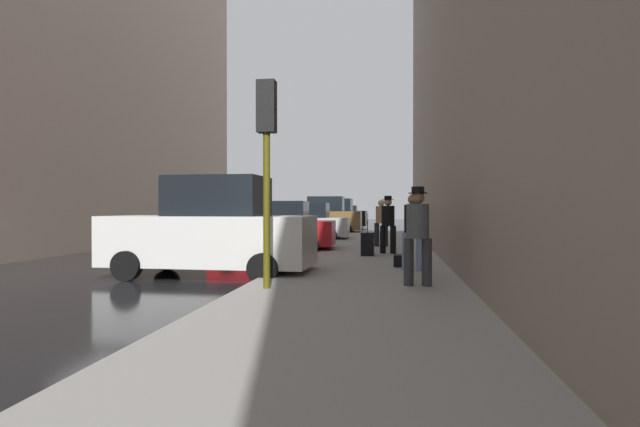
% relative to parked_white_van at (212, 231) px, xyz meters
% --- Properties ---
extents(ground_plane, '(120.00, 120.00, 0.00)m').
position_rel_parked_white_van_xyz_m(ground_plane, '(-2.65, 0.76, -1.03)').
color(ground_plane, black).
extents(sidewalk, '(4.00, 40.00, 0.15)m').
position_rel_parked_white_van_xyz_m(sidewalk, '(3.35, 0.76, -0.96)').
color(sidewalk, gray).
rests_on(sidewalk, ground_plane).
extents(parked_white_van, '(4.64, 2.14, 2.25)m').
position_rel_parked_white_van_xyz_m(parked_white_van, '(0.00, 0.00, 0.00)').
color(parked_white_van, silver).
rests_on(parked_white_van, ground_plane).
extents(parked_red_hatchback, '(4.27, 2.19, 1.79)m').
position_rel_parked_white_van_xyz_m(parked_red_hatchback, '(0.00, 6.19, -0.18)').
color(parked_red_hatchback, '#B2191E').
rests_on(parked_red_hatchback, ground_plane).
extents(parked_silver_sedan, '(4.22, 2.11, 1.79)m').
position_rel_parked_white_van_xyz_m(parked_silver_sedan, '(0.00, 12.12, -0.18)').
color(parked_silver_sedan, '#B7BABF').
rests_on(parked_silver_sedan, ground_plane).
extents(parked_bronze_suv, '(4.62, 2.09, 2.25)m').
position_rel_parked_white_van_xyz_m(parked_bronze_suv, '(0.00, 18.85, 0.00)').
color(parked_bronze_suv, brown).
rests_on(parked_bronze_suv, ground_plane).
extents(parked_black_suv, '(4.66, 2.19, 2.25)m').
position_rel_parked_white_van_xyz_m(parked_black_suv, '(-0.00, 25.32, 0.00)').
color(parked_black_suv, black).
rests_on(parked_black_suv, ground_plane).
extents(parked_gray_coupe, '(4.20, 2.06, 1.79)m').
position_rel_parked_white_van_xyz_m(parked_gray_coupe, '(0.00, 32.24, -0.18)').
color(parked_gray_coupe, slate).
rests_on(parked_gray_coupe, ground_plane).
extents(fire_hydrant, '(0.42, 0.22, 0.70)m').
position_rel_parked_white_van_xyz_m(fire_hydrant, '(1.80, 6.72, -0.54)').
color(fire_hydrant, red).
rests_on(fire_hydrant, sidewalk).
extents(traffic_light, '(0.32, 0.32, 3.60)m').
position_rel_parked_white_van_xyz_m(traffic_light, '(1.85, -2.32, 1.73)').
color(traffic_light, '#514C0F').
rests_on(traffic_light, sidewalk).
extents(pedestrian_with_fedora, '(0.53, 0.47, 1.78)m').
position_rel_parked_white_van_xyz_m(pedestrian_with_fedora, '(3.90, 4.75, 0.10)').
color(pedestrian_with_fedora, black).
rests_on(pedestrian_with_fedora, sidewalk).
extents(pedestrian_in_jeans, '(0.52, 0.45, 1.71)m').
position_rel_parked_white_van_xyz_m(pedestrian_in_jeans, '(4.48, 0.55, 0.07)').
color(pedestrian_in_jeans, '#728CB2').
rests_on(pedestrian_in_jeans, sidewalk).
extents(pedestrian_with_beanie, '(0.50, 0.40, 1.78)m').
position_rel_parked_white_van_xyz_m(pedestrian_with_beanie, '(4.47, -1.67, 0.10)').
color(pedestrian_with_beanie, '#333338').
rests_on(pedestrian_with_beanie, sidewalk).
extents(pedestrian_in_tan_coat, '(0.51, 0.41, 1.71)m').
position_rel_parked_white_van_xyz_m(pedestrian_in_tan_coat, '(3.64, 7.62, 0.07)').
color(pedestrian_in_tan_coat, black).
rests_on(pedestrian_in_tan_coat, sidewalk).
extents(rolling_suitcase, '(0.38, 0.57, 1.04)m').
position_rel_parked_white_van_xyz_m(rolling_suitcase, '(3.31, 4.01, -0.54)').
color(rolling_suitcase, black).
rests_on(rolling_suitcase, sidewalk).
extents(duffel_bag, '(0.32, 0.44, 0.28)m').
position_rel_parked_white_van_xyz_m(duffel_bag, '(4.21, 1.30, -0.74)').
color(duffel_bag, black).
rests_on(duffel_bag, sidewalk).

